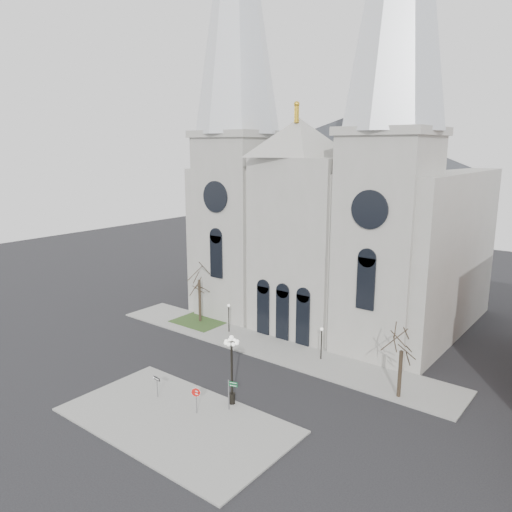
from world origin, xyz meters
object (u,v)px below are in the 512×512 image
Objects in this scene: stop_sign at (196,395)px; globe_lamp at (232,361)px; one_way_sign at (157,382)px; street_name_sign at (230,392)px.

globe_lamp is at bearing 58.76° from stop_sign.
stop_sign is 4.43m from one_way_sign.
street_name_sign is at bearing -60.16° from globe_lamp.
street_name_sign is (0.48, -0.83, -2.23)m from globe_lamp.
one_way_sign is at bearing -179.46° from street_name_sign.
one_way_sign is at bearing 173.70° from stop_sign.
stop_sign is at bearing -113.07° from globe_lamp.
stop_sign is at bearing -148.85° from street_name_sign.
one_way_sign is (-5.64, -3.00, -2.41)m from globe_lamp.
street_name_sign reaches higher than one_way_sign.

